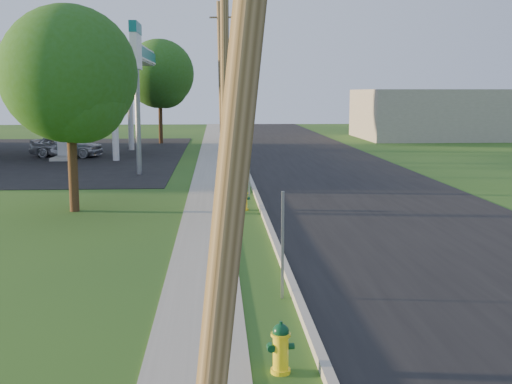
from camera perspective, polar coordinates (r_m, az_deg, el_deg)
road at (r=18.38m, az=13.77°, el=-3.19°), size 8.00×120.00×0.02m
curb at (r=17.60m, az=1.22°, el=-3.25°), size 0.15×120.00×0.15m
sidewalk at (r=17.56m, az=-4.49°, el=-3.51°), size 1.50×120.00×0.03m
utility_pole_mid at (r=24.18m, az=-2.80°, el=11.66°), size 1.40×0.32×9.80m
utility_pole_far at (r=42.17m, az=-3.14°, el=10.24°), size 1.40×0.32×9.50m
sign_post_near at (r=11.74m, az=2.38°, el=-4.77°), size 0.05×0.04×2.00m
sign_post_mid at (r=23.35m, az=-0.61°, el=2.05°), size 0.05×0.04×2.00m
sign_post_far at (r=35.48m, az=-1.63°, el=4.37°), size 0.05×0.04×2.00m
fuel_pump_ne at (r=38.24m, az=-16.52°, el=3.92°), size 1.20×3.20×1.90m
fuel_pump_se at (r=42.14m, az=-15.31°, el=4.39°), size 1.20×3.20×1.90m
price_pylon at (r=29.91m, az=-10.61°, el=11.90°), size 0.34×2.04×6.85m
distant_building at (r=55.51m, az=16.51°, el=6.66°), size 14.00×10.00×4.00m
tree_verge at (r=20.92m, az=-16.06°, el=9.58°), size 4.26×4.26×6.46m
tree_lot at (r=48.19m, az=-8.46°, el=10.13°), size 5.04×5.04×7.64m
hydrant_near at (r=8.90m, az=2.21°, el=-13.67°), size 0.38×0.33×0.73m
hydrant_mid at (r=20.65m, az=-1.07°, el=-0.61°), size 0.39×0.35×0.76m
hydrant_far at (r=32.96m, az=-1.87°, el=2.86°), size 0.35×0.31×0.67m
car_silver at (r=39.27m, az=-16.49°, el=4.02°), size 4.44×2.58×1.42m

